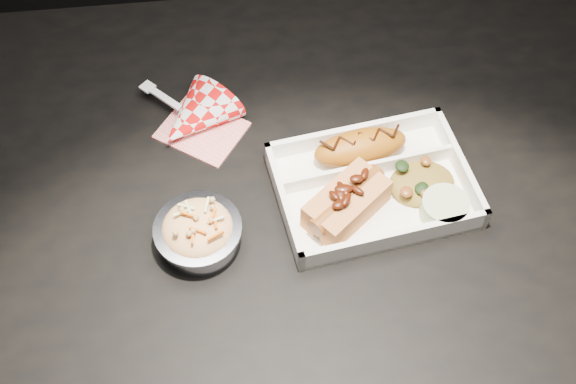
{
  "coord_description": "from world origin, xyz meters",
  "views": [
    {
      "loc": [
        -0.1,
        -0.53,
        1.55
      ],
      "look_at": [
        -0.04,
        -0.04,
        0.81
      ],
      "focal_mm": 45.0,
      "sensor_mm": 36.0,
      "label": 1
    }
  ],
  "objects_px": {
    "fried_pastry": "(360,147)",
    "foil_coleslaw_cup": "(198,231)",
    "dining_table": "(314,227)",
    "food_tray": "(372,188)",
    "hotdog": "(347,202)",
    "napkin_fork": "(194,119)"
  },
  "relations": [
    {
      "from": "fried_pastry",
      "to": "foil_coleslaw_cup",
      "type": "height_order",
      "value": "foil_coleslaw_cup"
    },
    {
      "from": "dining_table",
      "to": "food_tray",
      "type": "xyz_separation_m",
      "value": [
        0.07,
        -0.01,
        0.1
      ]
    },
    {
      "from": "food_tray",
      "to": "hotdog",
      "type": "xyz_separation_m",
      "value": [
        -0.04,
        -0.03,
        0.02
      ]
    },
    {
      "from": "hotdog",
      "to": "napkin_fork",
      "type": "xyz_separation_m",
      "value": [
        -0.19,
        0.17,
        -0.02
      ]
    },
    {
      "from": "food_tray",
      "to": "dining_table",
      "type": "bearing_deg",
      "value": 164.94
    },
    {
      "from": "foil_coleslaw_cup",
      "to": "napkin_fork",
      "type": "xyz_separation_m",
      "value": [
        0.0,
        0.19,
        -0.01
      ]
    },
    {
      "from": "food_tray",
      "to": "hotdog",
      "type": "bearing_deg",
      "value": -149.23
    },
    {
      "from": "fried_pastry",
      "to": "napkin_fork",
      "type": "height_order",
      "value": "napkin_fork"
    },
    {
      "from": "dining_table",
      "to": "foil_coleslaw_cup",
      "type": "relative_size",
      "value": 10.91
    },
    {
      "from": "fried_pastry",
      "to": "foil_coleslaw_cup",
      "type": "xyz_separation_m",
      "value": [
        -0.22,
        -0.11,
        -0.0
      ]
    },
    {
      "from": "dining_table",
      "to": "napkin_fork",
      "type": "distance_m",
      "value": 0.23
    },
    {
      "from": "food_tray",
      "to": "napkin_fork",
      "type": "xyz_separation_m",
      "value": [
        -0.23,
        0.14,
        0.01
      ]
    },
    {
      "from": "hotdog",
      "to": "napkin_fork",
      "type": "height_order",
      "value": "napkin_fork"
    },
    {
      "from": "dining_table",
      "to": "foil_coleslaw_cup",
      "type": "height_order",
      "value": "foil_coleslaw_cup"
    },
    {
      "from": "food_tray",
      "to": "hotdog",
      "type": "height_order",
      "value": "hotdog"
    },
    {
      "from": "foil_coleslaw_cup",
      "to": "napkin_fork",
      "type": "bearing_deg",
      "value": 89.74
    },
    {
      "from": "fried_pastry",
      "to": "foil_coleslaw_cup",
      "type": "distance_m",
      "value": 0.25
    },
    {
      "from": "hotdog",
      "to": "napkin_fork",
      "type": "distance_m",
      "value": 0.26
    },
    {
      "from": "hotdog",
      "to": "dining_table",
      "type": "bearing_deg",
      "value": 88.39
    },
    {
      "from": "dining_table",
      "to": "hotdog",
      "type": "xyz_separation_m",
      "value": [
        0.03,
        -0.04,
        0.12
      ]
    },
    {
      "from": "napkin_fork",
      "to": "food_tray",
      "type": "bearing_deg",
      "value": 14.1
    },
    {
      "from": "food_tray",
      "to": "hotdog",
      "type": "distance_m",
      "value": 0.06
    }
  ]
}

